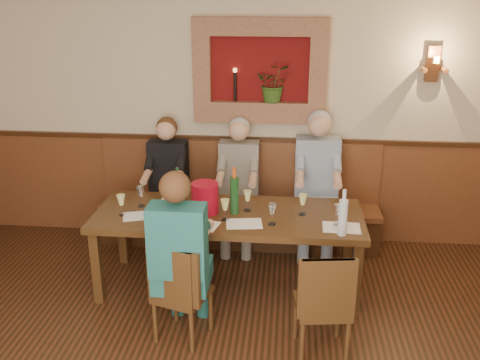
{
  "coord_description": "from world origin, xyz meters",
  "views": [
    {
      "loc": [
        0.52,
        -2.52,
        2.66
      ],
      "look_at": [
        0.1,
        1.9,
        1.05
      ],
      "focal_mm": 40.0,
      "sensor_mm": 36.0,
      "label": 1
    }
  ],
  "objects_px": {
    "person_chair_front": "(182,270)",
    "wine_bottle_green_a": "(234,194)",
    "water_bottle": "(343,216)",
    "spittoon_bucket": "(205,198)",
    "chair_near_right": "(321,323)",
    "person_bench_right": "(316,195)",
    "bench": "(239,214)",
    "chair_near_left": "(182,310)",
    "dining_table": "(228,221)",
    "wine_bottle_green_b": "(178,191)",
    "person_bench_left": "(168,194)",
    "person_bench_mid": "(238,196)"
  },
  "relations": [
    {
      "from": "water_bottle",
      "to": "person_chair_front",
      "type": "bearing_deg",
      "value": -161.22
    },
    {
      "from": "chair_near_left",
      "to": "spittoon_bucket",
      "type": "distance_m",
      "value": 1.04
    },
    {
      "from": "wine_bottle_green_b",
      "to": "water_bottle",
      "type": "height_order",
      "value": "water_bottle"
    },
    {
      "from": "person_bench_right",
      "to": "wine_bottle_green_a",
      "type": "bearing_deg",
      "value": -132.76
    },
    {
      "from": "person_bench_left",
      "to": "wine_bottle_green_a",
      "type": "xyz_separation_m",
      "value": [
        0.8,
        -0.83,
        0.35
      ]
    },
    {
      "from": "wine_bottle_green_a",
      "to": "person_bench_mid",
      "type": "bearing_deg",
      "value": 93.15
    },
    {
      "from": "person_chair_front",
      "to": "spittoon_bucket",
      "type": "relative_size",
      "value": 5.22
    },
    {
      "from": "bench",
      "to": "water_bottle",
      "type": "bearing_deg",
      "value": -53.01
    },
    {
      "from": "person_bench_left",
      "to": "water_bottle",
      "type": "distance_m",
      "value": 2.12
    },
    {
      "from": "wine_bottle_green_a",
      "to": "water_bottle",
      "type": "xyz_separation_m",
      "value": [
        0.92,
        -0.36,
        -0.02
      ]
    },
    {
      "from": "person_bench_left",
      "to": "wine_bottle_green_a",
      "type": "relative_size",
      "value": 3.26
    },
    {
      "from": "person_chair_front",
      "to": "wine_bottle_green_b",
      "type": "height_order",
      "value": "person_chair_front"
    },
    {
      "from": "bench",
      "to": "wine_bottle_green_a",
      "type": "relative_size",
      "value": 7.01
    },
    {
      "from": "person_bench_left",
      "to": "person_bench_right",
      "type": "relative_size",
      "value": 0.93
    },
    {
      "from": "chair_near_left",
      "to": "chair_near_right",
      "type": "relative_size",
      "value": 0.97
    },
    {
      "from": "spittoon_bucket",
      "to": "water_bottle",
      "type": "distance_m",
      "value": 1.24
    },
    {
      "from": "person_chair_front",
      "to": "wine_bottle_green_a",
      "type": "height_order",
      "value": "person_chair_front"
    },
    {
      "from": "person_bench_right",
      "to": "wine_bottle_green_a",
      "type": "xyz_separation_m",
      "value": [
        -0.77,
        -0.83,
        0.3
      ]
    },
    {
      "from": "chair_near_left",
      "to": "person_bench_mid",
      "type": "bearing_deg",
      "value": 97.94
    },
    {
      "from": "person_bench_mid",
      "to": "person_chair_front",
      "type": "relative_size",
      "value": 0.98
    },
    {
      "from": "chair_near_left",
      "to": "person_bench_left",
      "type": "xyz_separation_m",
      "value": [
        -0.47,
        1.65,
        0.33
      ]
    },
    {
      "from": "dining_table",
      "to": "wine_bottle_green_a",
      "type": "height_order",
      "value": "wine_bottle_green_a"
    },
    {
      "from": "bench",
      "to": "chair_near_left",
      "type": "relative_size",
      "value": 3.5
    },
    {
      "from": "dining_table",
      "to": "person_bench_right",
      "type": "bearing_deg",
      "value": 45.53
    },
    {
      "from": "person_bench_mid",
      "to": "wine_bottle_green_b",
      "type": "bearing_deg",
      "value": -123.53
    },
    {
      "from": "person_bench_left",
      "to": "person_bench_right",
      "type": "bearing_deg",
      "value": -0.12
    },
    {
      "from": "person_chair_front",
      "to": "spittoon_bucket",
      "type": "xyz_separation_m",
      "value": [
        0.07,
        0.78,
        0.29
      ]
    },
    {
      "from": "dining_table",
      "to": "person_chair_front",
      "type": "relative_size",
      "value": 1.67
    },
    {
      "from": "water_bottle",
      "to": "spittoon_bucket",
      "type": "bearing_deg",
      "value": 163.29
    },
    {
      "from": "chair_near_left",
      "to": "person_chair_front",
      "type": "relative_size",
      "value": 0.6
    },
    {
      "from": "chair_near_right",
      "to": "water_bottle",
      "type": "distance_m",
      "value": 0.87
    },
    {
      "from": "person_chair_front",
      "to": "wine_bottle_green_a",
      "type": "relative_size",
      "value": 3.36
    },
    {
      "from": "person_bench_mid",
      "to": "water_bottle",
      "type": "bearing_deg",
      "value": -50.88
    },
    {
      "from": "dining_table",
      "to": "bench",
      "type": "height_order",
      "value": "bench"
    },
    {
      "from": "person_bench_left",
      "to": "chair_near_left",
      "type": "bearing_deg",
      "value": -74.08
    },
    {
      "from": "person_bench_right",
      "to": "wine_bottle_green_a",
      "type": "height_order",
      "value": "person_bench_right"
    },
    {
      "from": "dining_table",
      "to": "water_bottle",
      "type": "xyz_separation_m",
      "value": [
        0.98,
        -0.35,
        0.24
      ]
    },
    {
      "from": "bench",
      "to": "chair_near_right",
      "type": "relative_size",
      "value": 3.38
    },
    {
      "from": "person_bench_left",
      "to": "wine_bottle_green_b",
      "type": "distance_m",
      "value": 0.85
    },
    {
      "from": "dining_table",
      "to": "water_bottle",
      "type": "height_order",
      "value": "water_bottle"
    },
    {
      "from": "spittoon_bucket",
      "to": "wine_bottle_green_b",
      "type": "distance_m",
      "value": 0.29
    },
    {
      "from": "bench",
      "to": "person_bench_mid",
      "type": "relative_size",
      "value": 2.12
    },
    {
      "from": "chair_near_left",
      "to": "wine_bottle_green_a",
      "type": "height_order",
      "value": "wine_bottle_green_a"
    },
    {
      "from": "chair_near_right",
      "to": "person_bench_right",
      "type": "distance_m",
      "value": 1.77
    },
    {
      "from": "chair_near_left",
      "to": "wine_bottle_green_b",
      "type": "height_order",
      "value": "wine_bottle_green_b"
    },
    {
      "from": "person_bench_left",
      "to": "person_chair_front",
      "type": "height_order",
      "value": "person_chair_front"
    },
    {
      "from": "person_chair_front",
      "to": "water_bottle",
      "type": "height_order",
      "value": "person_chair_front"
    },
    {
      "from": "spittoon_bucket",
      "to": "water_bottle",
      "type": "height_order",
      "value": "water_bottle"
    },
    {
      "from": "chair_near_left",
      "to": "spittoon_bucket",
      "type": "xyz_separation_m",
      "value": [
        0.07,
        0.81,
        0.64
      ]
    },
    {
      "from": "chair_near_left",
      "to": "person_chair_front",
      "type": "bearing_deg",
      "value": 97.63
    }
  ]
}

